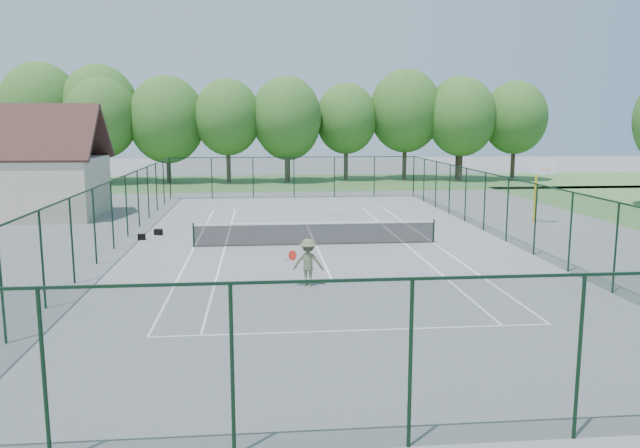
{
  "coord_description": "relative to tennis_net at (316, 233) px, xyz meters",
  "views": [
    {
      "loc": [
        -2.49,
        -27.85,
        5.58
      ],
      "look_at": [
        0.0,
        -2.0,
        1.3
      ],
      "focal_mm": 35.0,
      "sensor_mm": 36.0,
      "label": 1
    }
  ],
  "objects": [
    {
      "name": "grass_far",
      "position": [
        0.0,
        30.0,
        -0.57
      ],
      "size": [
        80.0,
        16.0,
        0.01
      ],
      "primitive_type": "cube",
      "color": "#4D813D",
      "rests_on": "ground"
    },
    {
      "name": "court_lines",
      "position": [
        0.0,
        0.0,
        -0.57
      ],
      "size": [
        11.05,
        23.85,
        0.01
      ],
      "color": "white",
      "rests_on": "ground"
    },
    {
      "name": "basketball_goal",
      "position": [
        12.88,
        5.09,
        1.99
      ],
      "size": [
        1.2,
        1.43,
        3.65
      ],
      "color": "yellow",
      "rests_on": "ground"
    },
    {
      "name": "sports_bag_a",
      "position": [
        -8.16,
        2.02,
        -0.43
      ],
      "size": [
        0.39,
        0.26,
        0.29
      ],
      "primitive_type": "cube",
      "rotation": [
        0.0,
        0.0,
        0.13
      ],
      "color": "black",
      "rests_on": "ground"
    },
    {
      "name": "tree_line_far",
      "position": [
        0.0,
        30.0,
        5.42
      ],
      "size": [
        39.4,
        6.4,
        9.7
      ],
      "color": "#422E22",
      "rests_on": "ground"
    },
    {
      "name": "tennis_player",
      "position": [
        -0.89,
        -7.05,
        0.24
      ],
      "size": [
        1.84,
        0.83,
        1.62
      ],
      "color": "#5F6747",
      "rests_on": "ground"
    },
    {
      "name": "ground",
      "position": [
        0.0,
        0.0,
        -0.58
      ],
      "size": [
        140.0,
        140.0,
        0.0
      ],
      "primitive_type": "plane",
      "color": "gray",
      "rests_on": "ground"
    },
    {
      "name": "tennis_net",
      "position": [
        0.0,
        0.0,
        0.0
      ],
      "size": [
        11.08,
        0.08,
        1.1
      ],
      "color": "black",
      "rests_on": "ground"
    },
    {
      "name": "sports_bag_b",
      "position": [
        -7.58,
        3.27,
        -0.43
      ],
      "size": [
        0.43,
        0.34,
        0.3
      ],
      "primitive_type": "cube",
      "rotation": [
        0.0,
        0.0,
        -0.3
      ],
      "color": "black",
      "rests_on": "ground"
    },
    {
      "name": "utility_building",
      "position": [
        -16.0,
        10.0,
        2.54
      ],
      "size": [
        8.6,
        6.27,
        6.63
      ],
      "color": "beige",
      "rests_on": "ground"
    },
    {
      "name": "fence_enclosure",
      "position": [
        0.0,
        0.0,
        0.98
      ],
      "size": [
        18.05,
        36.05,
        3.02
      ],
      "color": "#1D3A26",
      "rests_on": "ground"
    }
  ]
}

